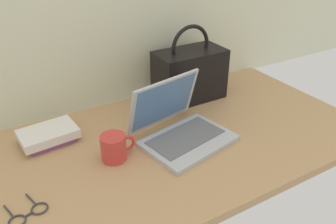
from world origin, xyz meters
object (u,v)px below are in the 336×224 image
(laptop, at_px, (180,127))
(coffee_mug, at_px, (115,147))
(eyeglasses, at_px, (28,214))
(book_stack, at_px, (49,135))
(handbag, at_px, (190,74))

(laptop, distance_m, coffee_mug, 0.25)
(eyeglasses, distance_m, book_stack, 0.35)
(handbag, height_order, book_stack, handbag)
(coffee_mug, relative_size, eyeglasses, 0.98)
(coffee_mug, height_order, handbag, handbag)
(eyeglasses, height_order, handbag, handbag)
(coffee_mug, xyz_separation_m, eyeglasses, (-0.30, -0.11, -0.04))
(eyeglasses, xyz_separation_m, handbag, (0.76, 0.36, 0.11))
(laptop, xyz_separation_m, coffee_mug, (-0.25, 0.00, 0.00))
(laptop, distance_m, book_stack, 0.47)
(coffee_mug, bearing_deg, laptop, -0.43)
(eyeglasses, relative_size, book_stack, 0.61)
(laptop, height_order, eyeglasses, laptop)
(eyeglasses, bearing_deg, laptop, 11.42)
(eyeglasses, bearing_deg, coffee_mug, 20.61)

